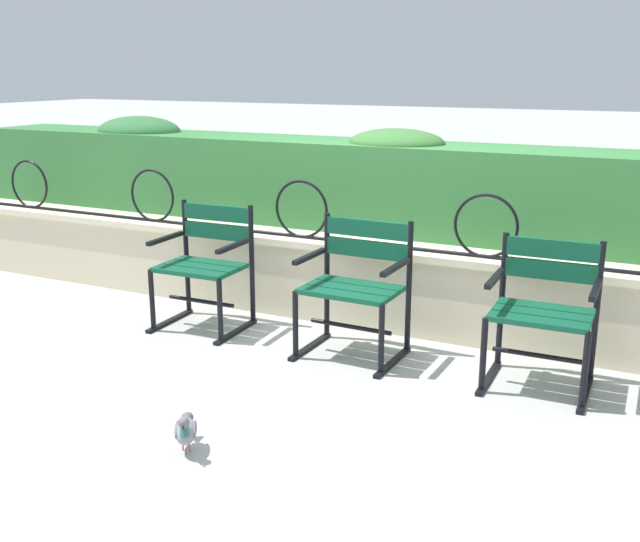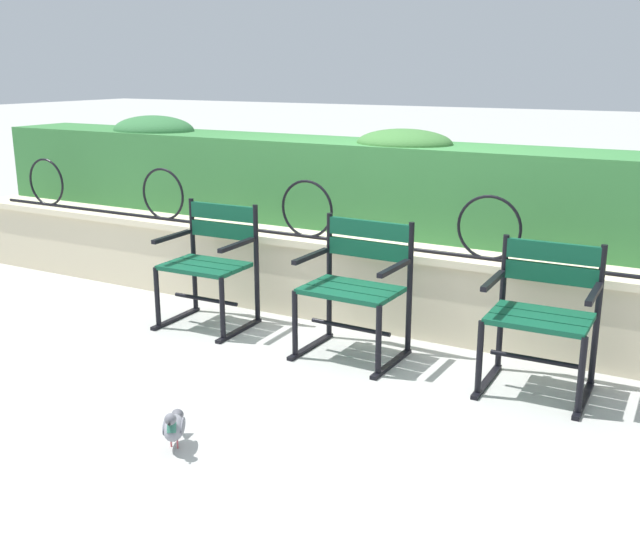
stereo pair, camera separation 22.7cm
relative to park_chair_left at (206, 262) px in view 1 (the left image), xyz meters
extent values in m
plane|color=#ADADA8|center=(0.96, -0.18, -0.46)|extent=(60.00, 60.00, 0.00)
cube|color=beige|center=(0.96, 0.56, -0.19)|extent=(7.77, 0.35, 0.53)
cube|color=beige|center=(0.96, 0.56, 0.10)|extent=(7.77, 0.41, 0.05)
cylinder|color=black|center=(0.96, 0.49, 0.14)|extent=(7.23, 0.02, 0.02)
torus|color=black|center=(-2.16, 0.49, 0.33)|extent=(0.42, 0.02, 0.42)
torus|color=black|center=(-0.83, 0.49, 0.33)|extent=(0.42, 0.02, 0.42)
torus|color=black|center=(0.50, 0.49, 0.33)|extent=(0.42, 0.02, 0.42)
torus|color=black|center=(1.83, 0.49, 0.33)|extent=(0.42, 0.02, 0.42)
cube|color=#387A3D|center=(0.96, 1.06, 0.45)|extent=(7.62, 0.65, 0.65)
ellipsoid|color=#34703D|center=(-1.40, 1.06, 0.77)|extent=(0.78, 0.58, 0.26)
ellipsoid|color=#3A6F34|center=(0.99, 1.06, 0.77)|extent=(0.72, 0.58, 0.21)
cube|color=#0F4C33|center=(0.01, -0.21, -0.02)|extent=(0.55, 0.14, 0.03)
cube|color=#0F4C33|center=(0.00, -0.08, -0.02)|extent=(0.55, 0.14, 0.03)
cube|color=#0F4C33|center=(0.00, 0.06, -0.02)|extent=(0.55, 0.14, 0.03)
cube|color=#0F4C33|center=(0.00, 0.16, 0.32)|extent=(0.55, 0.04, 0.11)
cube|color=#0F4C33|center=(0.00, 0.16, 0.19)|extent=(0.55, 0.04, 0.11)
cylinder|color=black|center=(0.27, 0.17, -0.03)|extent=(0.04, 0.04, 0.86)
cylinder|color=black|center=(0.28, -0.26, -0.24)|extent=(0.04, 0.04, 0.44)
cube|color=black|center=(0.28, -0.07, -0.45)|extent=(0.05, 0.52, 0.02)
cube|color=black|center=(0.28, -0.07, 0.16)|extent=(0.05, 0.40, 0.03)
cylinder|color=black|center=(-0.28, 0.16, -0.03)|extent=(0.04, 0.04, 0.86)
cylinder|color=black|center=(-0.27, -0.27, -0.24)|extent=(0.04, 0.04, 0.44)
cube|color=black|center=(-0.27, -0.08, -0.45)|extent=(0.05, 0.52, 0.02)
cube|color=black|center=(-0.27, -0.08, 0.16)|extent=(0.05, 0.40, 0.03)
cylinder|color=black|center=(0.00, -0.08, -0.26)|extent=(0.52, 0.04, 0.03)
cube|color=#0F4C33|center=(1.15, -0.24, -0.02)|extent=(0.58, 0.14, 0.03)
cube|color=#0F4C33|center=(1.15, -0.10, -0.02)|extent=(0.58, 0.14, 0.03)
cube|color=#0F4C33|center=(1.16, 0.03, -0.02)|extent=(0.58, 0.14, 0.03)
cube|color=#0F4C33|center=(1.16, 0.14, 0.32)|extent=(0.58, 0.04, 0.11)
cube|color=#0F4C33|center=(1.16, 0.14, 0.19)|extent=(0.58, 0.04, 0.11)
cylinder|color=black|center=(1.45, 0.13, -0.03)|extent=(0.04, 0.04, 0.86)
cylinder|color=black|center=(1.44, -0.30, -0.24)|extent=(0.04, 0.04, 0.44)
cube|color=black|center=(1.44, -0.11, -0.45)|extent=(0.05, 0.52, 0.02)
cube|color=black|center=(1.44, -0.11, 0.16)|extent=(0.05, 0.40, 0.03)
cylinder|color=black|center=(0.87, 0.15, -0.03)|extent=(0.04, 0.04, 0.86)
cylinder|color=black|center=(0.86, -0.28, -0.24)|extent=(0.04, 0.04, 0.44)
cube|color=black|center=(0.86, -0.09, -0.45)|extent=(0.05, 0.52, 0.02)
cube|color=black|center=(0.86, -0.09, 0.16)|extent=(0.05, 0.40, 0.03)
cylinder|color=black|center=(1.15, -0.10, -0.26)|extent=(0.55, 0.04, 0.03)
cube|color=#0F4C33|center=(2.31, -0.21, -0.02)|extent=(0.54, 0.14, 0.03)
cube|color=#0F4C33|center=(2.30, -0.08, -0.02)|extent=(0.54, 0.14, 0.03)
cube|color=#0F4C33|center=(2.30, 0.06, -0.02)|extent=(0.54, 0.14, 0.03)
cube|color=#0F4C33|center=(2.30, 0.16, 0.30)|extent=(0.54, 0.04, 0.11)
cube|color=#0F4C33|center=(2.30, 0.16, 0.18)|extent=(0.54, 0.04, 0.11)
cylinder|color=black|center=(2.57, 0.17, -0.04)|extent=(0.04, 0.04, 0.84)
cylinder|color=black|center=(2.58, -0.26, -0.24)|extent=(0.04, 0.04, 0.44)
cube|color=black|center=(2.57, -0.07, -0.45)|extent=(0.05, 0.52, 0.02)
cube|color=black|center=(2.57, -0.07, 0.16)|extent=(0.05, 0.40, 0.03)
cylinder|color=black|center=(2.03, 0.16, -0.04)|extent=(0.04, 0.04, 0.84)
cylinder|color=black|center=(2.04, -0.27, -0.24)|extent=(0.04, 0.04, 0.44)
cube|color=black|center=(2.03, -0.08, -0.45)|extent=(0.05, 0.52, 0.02)
cube|color=black|center=(2.03, -0.08, 0.16)|extent=(0.05, 0.40, 0.03)
cylinder|color=black|center=(2.30, -0.08, -0.26)|extent=(0.51, 0.04, 0.03)
ellipsoid|color=gray|center=(0.95, -1.56, -0.36)|extent=(0.19, 0.21, 0.11)
cylinder|color=#2D6B56|center=(0.98, -1.62, -0.32)|extent=(0.07, 0.08, 0.06)
sphere|color=slate|center=(1.00, -1.64, -0.27)|extent=(0.06, 0.06, 0.06)
cone|color=black|center=(1.01, -1.66, -0.27)|extent=(0.02, 0.03, 0.01)
cone|color=#595960|center=(0.88, -1.46, -0.36)|extent=(0.09, 0.10, 0.06)
ellipsoid|color=slate|center=(0.98, -1.53, -0.35)|extent=(0.09, 0.13, 0.07)
ellipsoid|color=slate|center=(0.91, -1.58, -0.35)|extent=(0.09, 0.13, 0.07)
cylinder|color=#C6515B|center=(0.97, -1.56, -0.44)|extent=(0.01, 0.01, 0.05)
cylinder|color=#C6515B|center=(0.93, -1.56, -0.44)|extent=(0.01, 0.01, 0.05)
camera|label=1|loc=(2.94, -4.16, 1.31)|focal=41.97mm
camera|label=2|loc=(3.14, -4.06, 1.31)|focal=41.97mm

